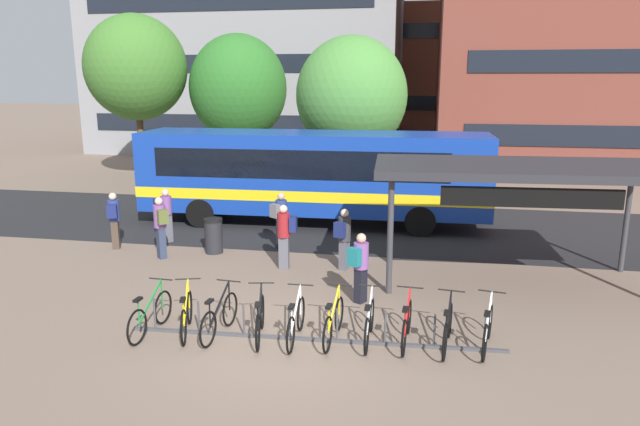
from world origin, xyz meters
name	(u,v)px	position (x,y,z in m)	size (l,w,h in m)	color
ground	(280,340)	(0.00, 0.00, 0.00)	(200.00, 200.00, 0.00)	#7A6656
bus_lane_asphalt	(346,224)	(0.00, 9.31, 0.00)	(80.00, 7.20, 0.01)	#232326
city_bus	(315,174)	(-1.10, 9.31, 1.78)	(12.09, 2.88, 3.20)	#14389E
bike_rack	(313,336)	(0.66, 0.07, 0.09)	(7.40, 0.41, 0.70)	#47474C
parked_bicycle_green_0	(150,315)	(-2.62, -0.19, 0.38)	(0.52, 1.72, 0.99)	black
parked_bicycle_yellow_1	(187,315)	(-1.90, -0.06, 0.38)	(0.66, 1.66, 0.99)	black
parked_bicycle_black_2	(219,317)	(-1.22, -0.03, 0.38)	(0.52, 1.72, 0.99)	black
parked_bicycle_black_3	(260,320)	(-0.39, -0.02, 0.38)	(0.55, 1.70, 0.99)	black
parked_bicycle_white_4	(296,322)	(0.32, 0.01, 0.38)	(0.52, 1.72, 0.99)	black
parked_bicycle_yellow_5	(334,322)	(1.04, 0.15, 0.38)	(0.52, 1.72, 0.99)	black
parked_bicycle_silver_6	(369,324)	(1.73, 0.21, 0.38)	(0.52, 1.72, 0.99)	black
parked_bicycle_red_7	(407,325)	(2.45, 0.26, 0.38)	(0.52, 1.72, 0.99)	black
parked_bicycle_black_8	(448,329)	(3.21, 0.23, 0.38)	(0.52, 1.72, 0.99)	black
parked_bicycle_white_9	(488,330)	(3.95, 0.32, 0.38)	(0.53, 1.70, 0.99)	black
transit_shelter	(520,172)	(4.92, 4.24, 2.81)	(7.08, 3.56, 2.99)	#38383D
commuter_teal_pack_0	(360,263)	(1.31, 2.19, 0.94)	(0.52, 0.61, 1.63)	black
commuter_grey_pack_1	(280,217)	(-1.52, 6.06, 0.98)	(0.54, 0.61, 1.71)	black
commuter_navy_pack_2	(165,212)	(-5.20, 6.07, 0.98)	(0.57, 0.60, 1.69)	#565660
commuter_navy_pack_3	(114,217)	(-6.40, 5.13, 0.99)	(0.46, 0.59, 1.71)	#47382D
commuter_navy_pack_4	(285,232)	(-0.94, 4.26, 1.01)	(0.54, 0.36, 1.76)	#565660
commuter_olive_pack_5	(161,224)	(-4.60, 4.49, 1.03)	(0.59, 0.59, 1.77)	#2D3851
commuter_navy_pack_6	(344,235)	(0.62, 4.43, 0.95)	(0.47, 0.60, 1.67)	#565660
trash_bin	(214,236)	(-3.35, 5.29, 0.52)	(0.55, 0.55, 1.03)	#232328
street_tree_0	(136,68)	(-11.29, 16.41, 5.52)	(4.87, 4.87, 8.05)	brown
street_tree_1	(352,96)	(-0.49, 14.28, 4.31)	(4.66, 4.66, 6.78)	brown
street_tree_2	(238,88)	(-6.61, 17.77, 4.55)	(4.80, 4.80, 7.18)	brown
building_left_wing	(252,44)	(-9.82, 30.77, 7.42)	(20.88, 11.01, 14.83)	gray
building_centre_block	(352,75)	(-3.86, 40.39, 5.32)	(17.03, 10.36, 10.63)	brown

